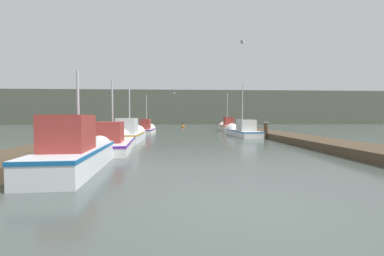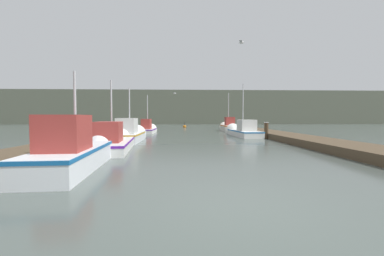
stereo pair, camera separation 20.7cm
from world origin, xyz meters
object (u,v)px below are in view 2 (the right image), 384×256
object	(u,v)px
fishing_boat_2	(130,134)
fishing_boat_4	(148,129)
fishing_boat_5	(228,126)
fishing_boat_1	(113,141)
fishing_boat_3	(242,131)
seagull_1	(175,93)
fishing_boat_0	(78,151)
channel_buoy	(185,127)
seagull_lead	(241,43)
mooring_piling_1	(266,130)
mooring_piling_0	(239,125)
mooring_piling_2	(229,125)

from	to	relation	value
fishing_boat_2	fishing_boat_4	world-z (taller)	fishing_boat_4
fishing_boat_2	fishing_boat_5	xyz separation A→B (m)	(8.93, 12.29, 0.03)
fishing_boat_1	fishing_boat_5	size ratio (longest dim) A/B	1.24
fishing_boat_3	seagull_1	bearing A→B (deg)	147.96
fishing_boat_0	fishing_boat_1	size ratio (longest dim) A/B	0.98
fishing_boat_4	seagull_1	distance (m)	4.52
fishing_boat_2	channel_buoy	bearing A→B (deg)	79.65
channel_buoy	fishing_boat_4	bearing A→B (deg)	-106.38
fishing_boat_0	fishing_boat_4	world-z (taller)	fishing_boat_4
fishing_boat_1	fishing_boat_5	bearing A→B (deg)	55.82
seagull_lead	seagull_1	distance (m)	12.10
fishing_boat_1	seagull_1	distance (m)	12.70
fishing_boat_0	fishing_boat_5	bearing A→B (deg)	63.52
fishing_boat_0	seagull_lead	bearing A→B (deg)	34.80
fishing_boat_4	fishing_boat_5	bearing A→B (deg)	24.89
fishing_boat_1	seagull_1	xyz separation A→B (m)	(2.84, 11.87, 3.53)
mooring_piling_1	seagull_1	world-z (taller)	seagull_1
fishing_boat_3	fishing_boat_4	world-z (taller)	fishing_boat_3
fishing_boat_3	fishing_boat_2	bearing A→B (deg)	-156.03
fishing_boat_0	fishing_boat_5	size ratio (longest dim) A/B	1.22
fishing_boat_4	mooring_piling_1	size ratio (longest dim) A/B	3.60
fishing_boat_0	seagull_lead	world-z (taller)	seagull_lead
fishing_boat_0	seagull_lead	xyz separation A→B (m)	(6.55, 5.24, 5.03)
seagull_lead	fishing_boat_0	bearing A→B (deg)	-28.56
seagull_1	mooring_piling_0	bearing A→B (deg)	149.59
fishing_boat_3	seagull_1	distance (m)	7.52
mooring_piling_1	mooring_piling_2	distance (m)	14.65
fishing_boat_4	mooring_piling_0	world-z (taller)	fishing_boat_4
fishing_boat_4	channel_buoy	xyz separation A→B (m)	(3.89, 13.23, -0.25)
seagull_1	fishing_boat_4	bearing A→B (deg)	-76.07
fishing_boat_4	fishing_boat_2	bearing A→B (deg)	-89.14
fishing_boat_0	fishing_boat_5	world-z (taller)	fishing_boat_5
fishing_boat_5	seagull_lead	size ratio (longest dim) A/B	8.58
fishing_boat_0	fishing_boat_1	bearing A→B (deg)	87.34
fishing_boat_1	seagull_lead	distance (m)	8.44
fishing_boat_0	fishing_boat_2	world-z (taller)	fishing_boat_2
mooring_piling_2	channel_buoy	world-z (taller)	mooring_piling_2
fishing_boat_1	fishing_boat_4	world-z (taller)	fishing_boat_4
seagull_1	fishing_boat_2	bearing A→B (deg)	10.67
mooring_piling_0	seagull_1	size ratio (longest dim) A/B	2.50
fishing_boat_3	mooring_piling_0	size ratio (longest dim) A/B	4.73
channel_buoy	seagull_1	size ratio (longest dim) A/B	1.88
channel_buoy	fishing_boat_5	bearing A→B (deg)	-62.25
mooring_piling_0	seagull_1	distance (m)	8.85
mooring_piling_0	channel_buoy	distance (m)	11.80
fishing_boat_0	channel_buoy	xyz separation A→B (m)	(3.91, 30.66, -0.38)
fishing_boat_3	mooring_piling_2	xyz separation A→B (m)	(1.15, 11.60, 0.14)
fishing_boat_3	mooring_piling_1	size ratio (longest dim) A/B	5.14
fishing_boat_0	seagull_lead	distance (m)	9.78
fishing_boat_2	channel_buoy	distance (m)	22.05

